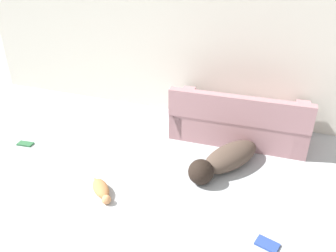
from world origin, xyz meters
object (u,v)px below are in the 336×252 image
book_green (25,144)px  book_blue (267,244)px  dog (225,160)px  couch (238,122)px  cat (101,190)px

book_green → book_blue: bearing=-11.0°
dog → book_blue: size_ratio=5.40×
book_green → book_blue: (3.49, -0.68, 0.00)m
couch → book_blue: couch is taller
dog → book_blue: 1.27m
couch → dog: size_ratio=1.49×
couch → book_green: couch is taller
cat → book_green: (-1.61, 0.57, -0.05)m
dog → book_green: dog is taller
book_blue → couch: bearing=107.8°
couch → book_blue: (0.63, -1.97, -0.25)m
dog → cat: size_ratio=3.01×
dog → cat: bearing=-22.1°
couch → book_blue: size_ratio=8.05×
dog → book_green: bearing=-52.4°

